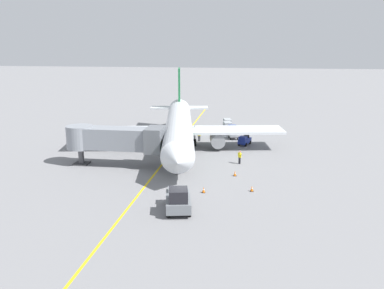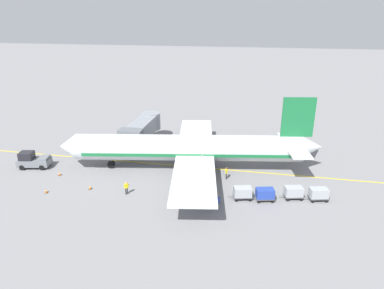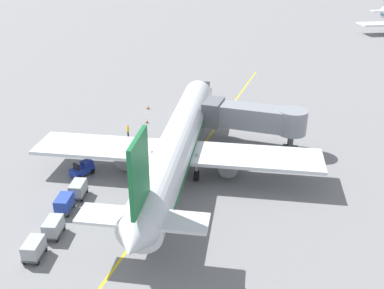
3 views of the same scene
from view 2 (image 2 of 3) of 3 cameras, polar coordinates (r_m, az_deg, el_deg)
ground_plane at (r=50.42m, az=-0.50°, el=-3.70°), size 400.00×400.00×0.00m
gate_lead_in_line at (r=50.42m, az=-0.50°, el=-3.69°), size 0.24×80.00×0.01m
parked_airliner at (r=48.47m, az=-0.33°, el=-0.64°), size 30.45×37.23×10.63m
jet_bridge at (r=56.48m, az=-8.30°, el=2.58°), size 12.23×3.50×4.98m
pushback_tractor at (r=54.86m, az=-24.96°, el=-2.41°), size 3.04×4.75×2.40m
baggage_tug_lead at (r=40.71m, az=2.63°, el=-8.97°), size 2.02×2.76×1.62m
baggage_cart_front at (r=41.94m, az=8.43°, el=-7.87°), size 1.79×2.98×1.58m
baggage_cart_second_in_train at (r=42.09m, az=12.06°, el=-8.02°), size 1.79×2.98×1.58m
baggage_cart_third_in_train at (r=43.36m, az=16.58°, el=-7.56°), size 1.79×2.98×1.58m
baggage_cart_tail_end at (r=43.95m, az=20.36°, el=-7.64°), size 1.79×2.98×1.58m
ground_crew_wing_walker at (r=46.62m, az=5.75°, el=-4.66°), size 0.73×0.26×1.69m
ground_crew_loader at (r=43.36m, az=-10.89°, el=-7.02°), size 0.56×0.59×1.69m
safety_cone_nose_left at (r=46.92m, az=-23.15°, el=-7.09°), size 0.36×0.36×0.59m
safety_cone_nose_right at (r=45.96m, az=-16.63°, el=-6.81°), size 0.36×0.36×0.59m
safety_cone_wing_tip at (r=51.10m, az=-21.21°, el=-4.51°), size 0.36×0.36×0.59m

